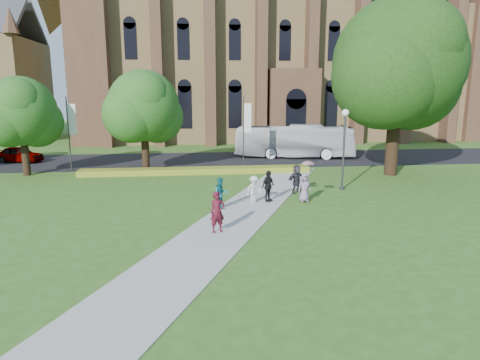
{
  "coord_description": "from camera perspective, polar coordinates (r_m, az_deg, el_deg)",
  "views": [
    {
      "loc": [
        -2.31,
        -20.11,
        6.32
      ],
      "look_at": [
        0.27,
        2.59,
        1.6
      ],
      "focal_mm": 32.0,
      "sensor_mm": 36.0,
      "label": 1
    }
  ],
  "objects": [
    {
      "name": "ground",
      "position": [
        21.2,
        0.05,
        -5.67
      ],
      "size": [
        160.0,
        160.0,
        0.0
      ],
      "primitive_type": "plane",
      "color": "#355A1B",
      "rests_on": "ground"
    },
    {
      "name": "road",
      "position": [
        40.67,
        -3.16,
        2.73
      ],
      "size": [
        160.0,
        10.0,
        0.02
      ],
      "primitive_type": "cube",
      "color": "black",
      "rests_on": "ground"
    },
    {
      "name": "footpath",
      "position": [
        22.15,
        -0.24,
        -4.85
      ],
      "size": [
        15.58,
        28.54,
        0.04
      ],
      "primitive_type": "cube",
      "rotation": [
        0.0,
        0.0,
        -0.44
      ],
      "color": "#B2B2A8",
      "rests_on": "ground"
    },
    {
      "name": "flower_hedge",
      "position": [
        33.86,
        -5.87,
        1.24
      ],
      "size": [
        18.0,
        1.4,
        0.45
      ],
      "primitive_type": "cube",
      "color": "gold",
      "rests_on": "ground"
    },
    {
      "name": "cathedral",
      "position": [
        61.45,
        5.36,
        17.85
      ],
      "size": [
        52.6,
        18.25,
        28.0
      ],
      "color": "brown",
      "rests_on": "ground"
    },
    {
      "name": "streetlamp",
      "position": [
        28.52,
        13.72,
        5.25
      ],
      "size": [
        0.44,
        0.44,
        5.24
      ],
      "color": "#38383D",
      "rests_on": "ground"
    },
    {
      "name": "large_tree",
      "position": [
        34.73,
        20.34,
        14.35
      ],
      "size": [
        9.6,
        9.6,
        13.2
      ],
      "color": "#332114",
      "rests_on": "ground"
    },
    {
      "name": "street_tree_0",
      "position": [
        36.42,
        -27.18,
        8.13
      ],
      "size": [
        5.2,
        5.2,
        7.5
      ],
      "color": "#332114",
      "rests_on": "ground"
    },
    {
      "name": "street_tree_1",
      "position": [
        34.82,
        -12.76,
        9.59
      ],
      "size": [
        5.6,
        5.6,
        8.05
      ],
      "color": "#332114",
      "rests_on": "ground"
    },
    {
      "name": "banner_pole_0",
      "position": [
        35.7,
        0.65,
        6.96
      ],
      "size": [
        0.7,
        0.1,
        6.0
      ],
      "color": "#38383D",
      "rests_on": "ground"
    },
    {
      "name": "banner_pole_1",
      "position": [
        36.7,
        -21.73,
        6.27
      ],
      "size": [
        0.7,
        0.1,
        6.0
      ],
      "color": "#38383D",
      "rests_on": "ground"
    },
    {
      "name": "tour_coach",
      "position": [
        42.09,
        7.24,
        5.17
      ],
      "size": [
        11.78,
        5.03,
        3.2
      ],
      "primitive_type": "imported",
      "rotation": [
        0.0,
        0.0,
        1.36
      ],
      "color": "white",
      "rests_on": "road"
    },
    {
      "name": "car_0",
      "position": [
        43.9,
        -27.35,
        3.07
      ],
      "size": [
        4.58,
        2.94,
        1.45
      ],
      "primitive_type": "imported",
      "rotation": [
        0.0,
        0.0,
        1.26
      ],
      "color": "gray",
      "rests_on": "road"
    },
    {
      "name": "pedestrian_0",
      "position": [
        19.41,
        -3.04,
        -4.3
      ],
      "size": [
        0.79,
        0.62,
        1.89
      ],
      "primitive_type": "imported",
      "rotation": [
        0.0,
        0.0,
        0.28
      ],
      "color": "#4D111F",
      "rests_on": "footpath"
    },
    {
      "name": "pedestrian_1",
      "position": [
        23.09,
        -2.57,
        -1.86
      ],
      "size": [
        1.04,
        0.93,
        1.77
      ],
      "primitive_type": "imported",
      "rotation": [
        0.0,
        0.0,
        0.36
      ],
      "color": "#15616D",
      "rests_on": "footpath"
    },
    {
      "name": "pedestrian_2",
      "position": [
        24.42,
        1.87,
        -1.3
      ],
      "size": [
        1.19,
        1.0,
        1.6
      ],
      "primitive_type": "imported",
      "rotation": [
        0.0,
        0.0,
        0.47
      ],
      "color": "silver",
      "rests_on": "footpath"
    },
    {
      "name": "pedestrian_3",
      "position": [
        24.88,
        3.76,
        -0.8
      ],
      "size": [
        1.09,
        1.06,
        1.83
      ],
      "primitive_type": "imported",
      "rotation": [
        0.0,
        0.0,
        0.76
      ],
      "color": "black",
      "rests_on": "footpath"
    },
    {
      "name": "pedestrian_4",
      "position": [
        25.12,
        8.61,
        -1.01
      ],
      "size": [
        0.84,
        0.58,
        1.64
      ],
      "primitive_type": "imported",
      "rotation": [
        0.0,
        0.0,
        0.07
      ],
      "color": "gray",
      "rests_on": "footpath"
    },
    {
      "name": "pedestrian_5",
      "position": [
        27.19,
        7.58,
        0.17
      ],
      "size": [
        1.71,
        1.32,
        1.81
      ],
      "primitive_type": "imported",
      "rotation": [
        0.0,
        0.0,
        0.54
      ],
      "color": "#2E2B34",
      "rests_on": "footpath"
    },
    {
      "name": "parasol",
      "position": [
        25.04,
        9.03,
        1.6
      ],
      "size": [
        0.87,
        0.87,
        0.64
      ],
      "primitive_type": "imported",
      "rotation": [
        0.0,
        0.0,
        0.21
      ],
      "color": "pink",
      "rests_on": "pedestrian_4"
    }
  ]
}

